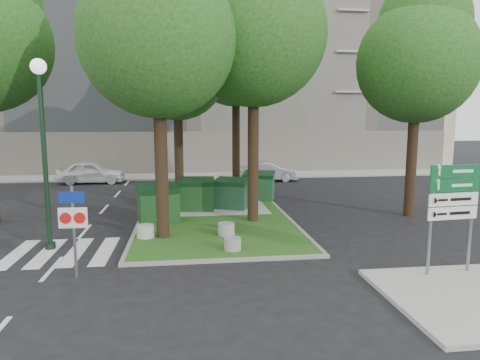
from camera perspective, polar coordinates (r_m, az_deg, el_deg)
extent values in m
plane|color=black|center=(13.00, -4.01, -10.84)|extent=(120.00, 120.00, 0.00)
cube|color=#284A15|center=(20.73, -3.90, -3.36)|extent=(6.00, 16.00, 0.12)
cube|color=gray|center=(20.73, -3.90, -3.39)|extent=(6.30, 16.30, 0.10)
cube|color=#999993|center=(31.05, -5.98, 0.55)|extent=(42.00, 3.00, 0.12)
cube|color=silver|center=(14.73, -19.26, -8.94)|extent=(5.00, 3.00, 0.01)
cube|color=#C1B090|center=(38.44, -6.44, 13.91)|extent=(41.00, 12.00, 16.00)
cylinder|color=black|center=(14.83, -10.50, 3.62)|extent=(0.44, 0.44, 6.16)
sphere|color=#134914|center=(15.00, -10.90, 18.01)|extent=(5.20, 5.20, 5.20)
cylinder|color=black|center=(16.99, 1.77, 5.30)|extent=(0.44, 0.44, 6.72)
sphere|color=#134914|center=(17.26, 1.83, 18.95)|extent=(5.60, 5.60, 5.60)
cylinder|color=black|center=(21.30, -8.19, 4.72)|extent=(0.44, 0.44, 5.88)
sphere|color=#134914|center=(21.38, -8.39, 14.31)|extent=(4.80, 4.80, 4.80)
sphere|color=#134914|center=(21.81, -7.65, 18.66)|extent=(3.60, 3.60, 3.60)
cylinder|color=black|center=(24.44, -0.54, 6.58)|extent=(0.44, 0.44, 7.00)
sphere|color=#134914|center=(24.67, -0.55, 16.49)|extent=(5.80, 5.80, 5.80)
sphere|color=#134914|center=(25.26, 0.11, 20.92)|extent=(4.35, 4.35, 4.35)
cylinder|color=black|center=(19.82, 21.98, 3.92)|extent=(0.44, 0.44, 5.88)
sphere|color=#134914|center=(19.90, 22.56, 14.22)|extent=(5.00, 5.00, 5.00)
sphere|color=#134914|center=(20.48, 23.32, 18.76)|extent=(3.75, 3.75, 3.75)
cube|color=#0F370F|center=(17.53, -10.84, -3.42)|extent=(1.76, 1.39, 1.22)
cube|color=black|center=(17.40, -10.90, -1.13)|extent=(1.83, 1.48, 0.35)
cube|color=#0F3511|center=(19.40, -5.77, -2.23)|extent=(1.57, 1.11, 1.19)
cube|color=black|center=(19.29, -5.80, -0.21)|extent=(1.62, 1.18, 0.34)
cube|color=black|center=(19.64, -1.10, -2.13)|extent=(1.73, 1.49, 1.14)
cube|color=black|center=(19.53, -1.11, -0.21)|extent=(1.80, 1.57, 0.33)
cube|color=#13401F|center=(21.78, 2.51, -1.05)|extent=(1.73, 1.43, 1.17)
cube|color=black|center=(21.68, 2.53, 0.73)|extent=(1.80, 1.51, 0.34)
cylinder|color=#AFAFAA|center=(15.35, -12.47, -6.68)|extent=(0.61, 0.61, 0.43)
cylinder|color=gray|center=(15.29, -1.85, -6.56)|extent=(0.60, 0.60, 0.43)
cylinder|color=gray|center=(13.65, -0.99, -8.50)|extent=(0.54, 0.54, 0.38)
cylinder|color=gold|center=(25.43, 0.11, -0.15)|extent=(0.43, 0.43, 0.75)
cylinder|color=black|center=(14.95, -24.56, 1.75)|extent=(0.15, 0.15, 5.49)
cylinder|color=black|center=(15.45, -23.96, -8.00)|extent=(0.33, 0.33, 0.22)
sphere|color=white|center=(14.95, -25.30, 13.54)|extent=(0.48, 0.48, 0.48)
cylinder|color=slate|center=(12.25, -21.24, -6.51)|extent=(0.08, 0.08, 2.50)
cube|color=navy|center=(12.05, -21.48, -2.14)|extent=(0.65, 0.06, 0.30)
cube|color=white|center=(12.16, -21.34, -4.69)|extent=(0.75, 0.06, 0.55)
cylinder|color=red|center=(12.20, -22.17, -4.69)|extent=(0.30, 0.04, 0.30)
cylinder|color=red|center=(12.11, -20.52, -4.69)|extent=(0.30, 0.04, 0.30)
cylinder|color=slate|center=(12.31, 24.07, -4.98)|extent=(0.10, 0.10, 2.93)
cylinder|color=slate|center=(13.08, 28.45, -4.52)|extent=(0.10, 0.10, 2.93)
cube|color=#0A5324|center=(12.48, 26.72, 1.07)|extent=(1.46, 0.18, 0.34)
cube|color=#0A5324|center=(12.52, 26.60, -0.62)|extent=(1.46, 0.18, 0.34)
cube|color=white|center=(12.58, 26.49, -2.29)|extent=(1.46, 0.18, 0.34)
cube|color=white|center=(12.65, 26.38, -3.95)|extent=(1.46, 0.18, 0.34)
imported|color=white|center=(29.37, -19.23, 0.97)|extent=(4.24, 1.74, 1.44)
imported|color=#A1A3A9|center=(28.86, 3.81, 1.14)|extent=(3.99, 1.78, 1.27)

